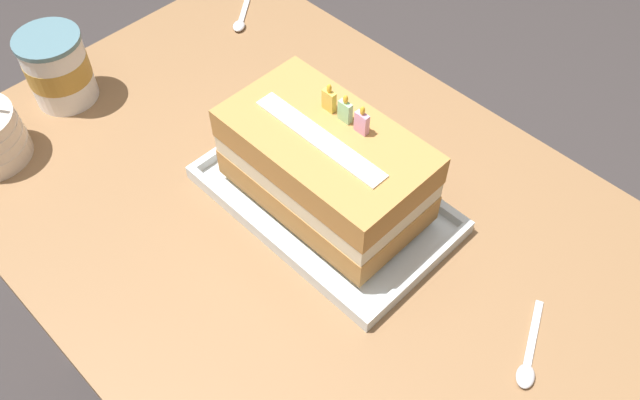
{
  "coord_description": "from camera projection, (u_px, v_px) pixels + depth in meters",
  "views": [
    {
      "loc": [
        0.41,
        -0.4,
        1.5
      ],
      "look_at": [
        -0.01,
        0.02,
        0.75
      ],
      "focal_mm": 37.07,
      "sensor_mm": 36.0,
      "label": 1
    }
  ],
  "objects": [
    {
      "name": "dining_table",
      "position": [
        315.0,
        260.0,
        1.05
      ],
      "size": [
        1.17,
        0.75,
        0.72
      ],
      "color": "olive",
      "rests_on": "ground_plane"
    },
    {
      "name": "serving_spoon_by_bowls",
      "position": [
        241.0,
        20.0,
        1.26
      ],
      "size": [
        0.1,
        0.12,
        0.01
      ],
      "color": "silver",
      "rests_on": "dining_table"
    },
    {
      "name": "ice_cream_tub",
      "position": [
        57.0,
        68.0,
        1.09
      ],
      "size": [
        0.11,
        0.11,
        0.12
      ],
      "color": "white",
      "rests_on": "dining_table"
    },
    {
      "name": "foil_tray",
      "position": [
        325.0,
        201.0,
        0.99
      ],
      "size": [
        0.38,
        0.23,
        0.02
      ],
      "color": "silver",
      "rests_on": "dining_table"
    },
    {
      "name": "serving_spoon_near_tray",
      "position": [
        527.0,
        365.0,
        0.83
      ],
      "size": [
        0.07,
        0.13,
        0.01
      ],
      "color": "silver",
      "rests_on": "dining_table"
    },
    {
      "name": "birthday_cake",
      "position": [
        326.0,
        165.0,
        0.92
      ],
      "size": [
        0.29,
        0.16,
        0.17
      ],
      "color": "#BD8445",
      "rests_on": "foil_tray"
    }
  ]
}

